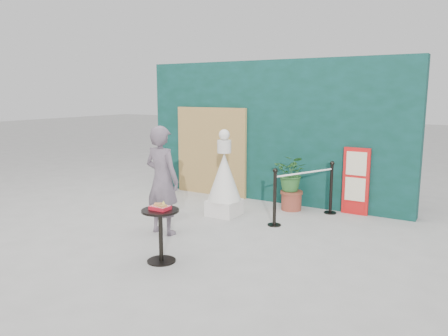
# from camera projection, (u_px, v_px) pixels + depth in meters

# --- Properties ---
(ground) EXTENTS (60.00, 60.00, 0.00)m
(ground) POSITION_uv_depth(u_px,v_px,m) (185.00, 241.00, 6.96)
(ground) COLOR #ADAAA5
(ground) RESTS_ON ground
(back_wall) EXTENTS (6.00, 0.30, 3.00)m
(back_wall) POSITION_uv_depth(u_px,v_px,m) (271.00, 132.00, 9.36)
(back_wall) COLOR #0B3228
(back_wall) RESTS_ON ground
(bamboo_fence) EXTENTS (1.80, 0.08, 2.00)m
(bamboo_fence) POSITION_uv_depth(u_px,v_px,m) (211.00, 151.00, 9.99)
(bamboo_fence) COLOR tan
(bamboo_fence) RESTS_ON ground
(woman) EXTENTS (0.69, 0.47, 1.81)m
(woman) POSITION_uv_depth(u_px,v_px,m) (162.00, 180.00, 7.20)
(woman) COLOR slate
(woman) RESTS_ON ground
(menu_board) EXTENTS (0.50, 0.07, 1.30)m
(menu_board) POSITION_uv_depth(u_px,v_px,m) (356.00, 181.00, 8.37)
(menu_board) COLOR red
(menu_board) RESTS_ON ground
(statue) EXTENTS (0.65, 0.65, 1.66)m
(statue) POSITION_uv_depth(u_px,v_px,m) (224.00, 181.00, 8.30)
(statue) COLOR silver
(statue) RESTS_ON ground
(cafe_table) EXTENTS (0.52, 0.52, 0.75)m
(cafe_table) POSITION_uv_depth(u_px,v_px,m) (161.00, 227.00, 6.02)
(cafe_table) COLOR black
(cafe_table) RESTS_ON ground
(food_basket) EXTENTS (0.26, 0.19, 0.11)m
(food_basket) POSITION_uv_depth(u_px,v_px,m) (160.00, 207.00, 5.97)
(food_basket) COLOR red
(food_basket) RESTS_ON cafe_table
(planter) EXTENTS (0.66, 0.57, 1.12)m
(planter) POSITION_uv_depth(u_px,v_px,m) (292.00, 178.00, 8.68)
(planter) COLOR #963B31
(planter) RESTS_ON ground
(stanchion_barrier) EXTENTS (0.84, 1.54, 1.03)m
(stanchion_barrier) POSITION_uv_depth(u_px,v_px,m) (304.00, 193.00, 8.07)
(stanchion_barrier) COLOR black
(stanchion_barrier) RESTS_ON ground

